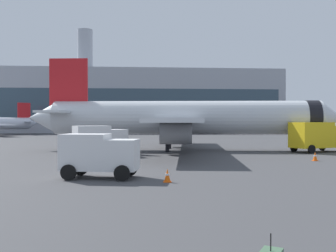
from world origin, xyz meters
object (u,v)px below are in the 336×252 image
Objects in this scene: service_truck at (100,139)px; safety_cone_mid at (120,147)px; airplane_at_gate at (184,118)px; safety_cone_far at (167,176)px; cargo_van at (99,154)px; safety_cone_near at (315,156)px; fuel_truck at (317,136)px.

safety_cone_mid is at bearing 76.92° from service_truck.
safety_cone_far is at bearing -99.15° from airplane_at_gate.
cargo_van is (1.24, -14.30, -0.16)m from service_truck.
airplane_at_gate is 16.22m from safety_cone_near.
service_truck reaches higher than safety_cone_far.
fuel_truck is (13.87, -3.70, -1.88)m from airplane_at_gate.
cargo_van is 21.42m from safety_cone_mid.
fuel_truck reaches higher than safety_cone_far.
safety_cone_far is (-17.62, -19.56, -1.41)m from fuel_truck.
airplane_at_gate is 47.17× the size of safety_cone_near.
cargo_van is (-21.50, -17.72, -0.32)m from fuel_truck.
airplane_at_gate reaches higher than safety_cone_far.
safety_cone_mid is (1.65, 7.09, -1.21)m from service_truck.
cargo_van reaches higher than safety_cone_near.
safety_cone_mid is (-21.09, 3.68, -1.37)m from fuel_truck.
fuel_truck is 7.94× the size of safety_cone_mid.
safety_cone_near is 0.93× the size of safety_cone_mid.
service_truck reaches higher than safety_cone_mid.
cargo_van is 4.43m from safety_cone_far.
service_truck is at bearing -103.08° from safety_cone_mid.
service_truck is 1.12× the size of cargo_van.
service_truck is at bearing 94.95° from cargo_van.
cargo_van is at bearing -109.60° from airplane_at_gate.
safety_cone_mid is (-7.22, -0.02, -3.25)m from airplane_at_gate.
fuel_truck is at bearing 47.99° from safety_cone_far.
cargo_van is at bearing -140.51° from fuel_truck.
airplane_at_gate is 11.55m from service_truck.
safety_cone_mid is at bearing 142.87° from safety_cone_near.
safety_cone_mid is 1.10× the size of safety_cone_far.
airplane_at_gate is 43.93× the size of safety_cone_mid.
cargo_van is 5.77× the size of safety_cone_mid.
service_truck is 0.82× the size of fuel_truck.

